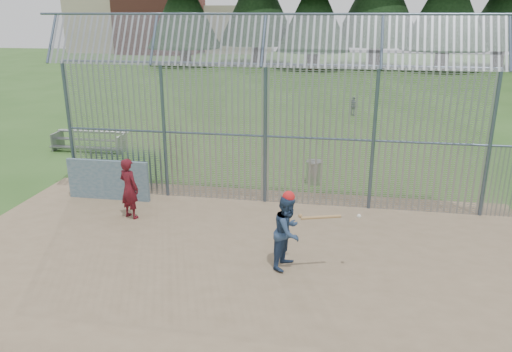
% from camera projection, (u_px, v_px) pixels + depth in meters
% --- Properties ---
extents(ground, '(120.00, 120.00, 0.00)m').
position_uv_depth(ground, '(241.00, 256.00, 11.48)').
color(ground, '#2D511E').
rests_on(ground, ground).
extents(dirt_infield, '(14.00, 10.00, 0.02)m').
position_uv_depth(dirt_infield, '(236.00, 267.00, 11.01)').
color(dirt_infield, '#756047').
rests_on(dirt_infield, ground).
extents(dugout_wall, '(2.50, 0.12, 1.20)m').
position_uv_depth(dugout_wall, '(108.00, 180.00, 14.75)').
color(dugout_wall, '#38566B').
rests_on(dugout_wall, dirt_infield).
extents(batter, '(0.84, 0.95, 1.65)m').
position_uv_depth(batter, '(288.00, 232.00, 10.76)').
color(batter, navy).
rests_on(batter, dirt_infield).
extents(onlooker, '(0.72, 0.61, 1.67)m').
position_uv_depth(onlooker, '(129.00, 188.00, 13.35)').
color(onlooker, maroon).
rests_on(onlooker, dirt_infield).
extents(bg_kid_seated, '(0.64, 0.53, 1.02)m').
position_uv_depth(bg_kid_seated, '(353.00, 106.00, 26.77)').
color(bg_kid_seated, slate).
rests_on(bg_kid_seated, ground).
extents(batting_gear, '(1.66, 0.44, 0.52)m').
position_uv_depth(batting_gear, '(296.00, 201.00, 10.48)').
color(batting_gear, red).
rests_on(batting_gear, ground).
extents(trash_can, '(0.56, 0.56, 0.82)m').
position_uv_depth(trash_can, '(314.00, 172.00, 16.25)').
color(trash_can, gray).
rests_on(trash_can, ground).
extents(bleacher, '(3.00, 0.95, 0.72)m').
position_uv_depth(bleacher, '(89.00, 141.00, 20.04)').
color(bleacher, slate).
rests_on(bleacher, ground).
extents(backstop_fence, '(20.09, 0.81, 5.30)m').
position_uv_depth(backstop_fence, '(330.00, 127.00, 13.64)').
color(backstop_fence, '#47566B').
rests_on(backstop_fence, ground).
extents(distant_buildings, '(26.50, 10.50, 8.00)m').
position_uv_depth(distant_buildings, '(156.00, 24.00, 66.95)').
color(distant_buildings, brown).
rests_on(distant_buildings, ground).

